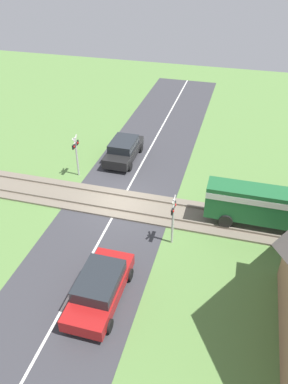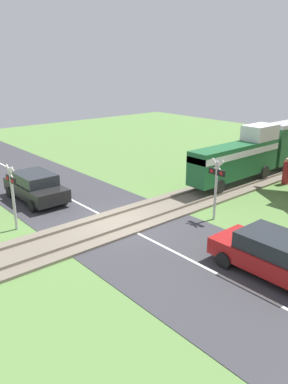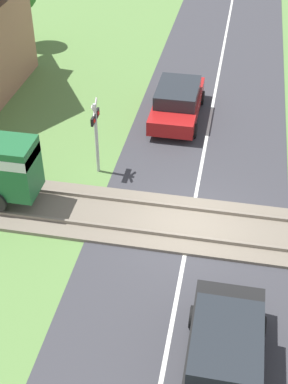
# 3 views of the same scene
# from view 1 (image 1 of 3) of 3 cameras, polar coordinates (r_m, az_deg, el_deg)

# --- Properties ---
(ground_plane) EXTENTS (60.00, 60.00, 0.00)m
(ground_plane) POSITION_cam_1_polar(r_m,az_deg,el_deg) (22.83, -3.74, -1.89)
(ground_plane) COLOR #5B8442
(road_surface) EXTENTS (48.00, 6.40, 0.02)m
(road_surface) POSITION_cam_1_polar(r_m,az_deg,el_deg) (22.82, -3.74, -1.87)
(road_surface) COLOR #38383D
(road_surface) RESTS_ON ground_plane
(track_bed) EXTENTS (2.80, 48.00, 0.24)m
(track_bed) POSITION_cam_1_polar(r_m,az_deg,el_deg) (22.79, -3.74, -1.75)
(track_bed) COLOR #756B5B
(track_bed) RESTS_ON ground_plane
(car_near_crossing) EXTENTS (4.29, 1.98, 1.52)m
(car_near_crossing) POSITION_cam_1_polar(r_m,az_deg,el_deg) (27.07, -3.12, 6.49)
(car_near_crossing) COLOR black
(car_near_crossing) RESTS_ON ground_plane
(car_far_side) EXTENTS (4.47, 2.04, 1.48)m
(car_far_side) POSITION_cam_1_polar(r_m,az_deg,el_deg) (17.10, -6.75, -14.18)
(car_far_side) COLOR #A81919
(car_far_side) RESTS_ON ground_plane
(crossing_signal_west_approach) EXTENTS (0.90, 0.18, 2.92)m
(crossing_signal_west_approach) POSITION_cam_1_polar(r_m,az_deg,el_deg) (25.02, -10.31, 6.25)
(crossing_signal_west_approach) COLOR #B7B7B7
(crossing_signal_west_approach) RESTS_ON ground_plane
(crossing_signal_east_approach) EXTENTS (0.90, 0.18, 2.92)m
(crossing_signal_east_approach) POSITION_cam_1_polar(r_m,az_deg,el_deg) (19.01, 4.47, -3.43)
(crossing_signal_east_approach) COLOR #B7B7B7
(crossing_signal_east_approach) RESTS_ON ground_plane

